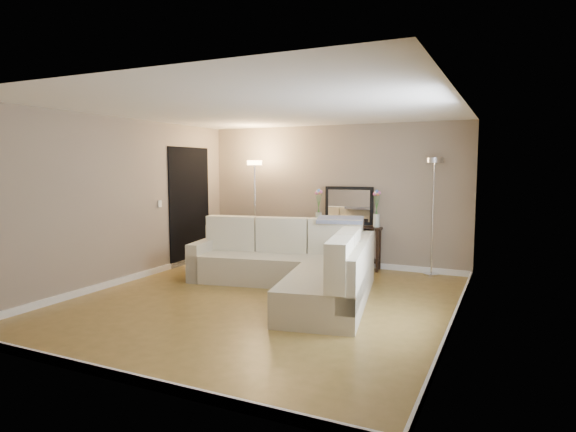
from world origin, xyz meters
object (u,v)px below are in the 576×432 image
at_px(sectional_sofa, 298,265).
at_px(console_table, 342,245).
at_px(floor_lamp_lit, 255,191).
at_px(floor_lamp_unlit, 434,193).

xyz_separation_m(sectional_sofa, console_table, (0.10, 1.73, 0.06)).
bearing_deg(floor_lamp_lit, floor_lamp_unlit, 6.96).
relative_size(sectional_sofa, floor_lamp_unlit, 1.68).
bearing_deg(floor_lamp_lit, sectional_sofa, -43.26).
relative_size(console_table, floor_lamp_lit, 0.65).
bearing_deg(console_table, floor_lamp_lit, -170.65).
height_order(console_table, floor_lamp_unlit, floor_lamp_unlit).
relative_size(floor_lamp_lit, floor_lamp_unlit, 0.98).
bearing_deg(console_table, sectional_sofa, -93.32).
xyz_separation_m(console_table, floor_lamp_lit, (-1.65, -0.27, 0.95)).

